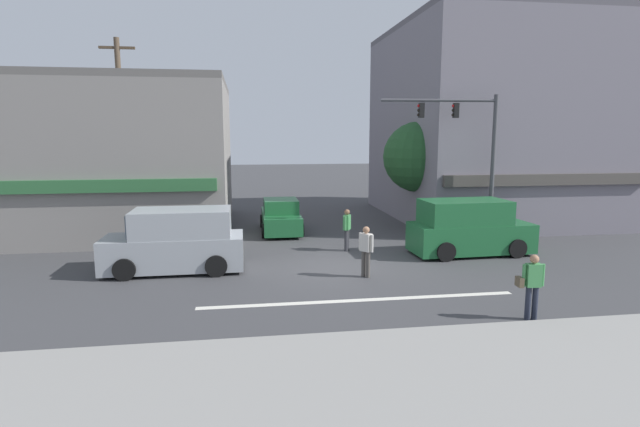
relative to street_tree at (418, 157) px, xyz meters
The scene contains 15 objects.
ground_plane 9.39m from the street_tree, 127.55° to the right, with size 120.00×120.00×0.00m, color #3D3D3F.
lane_marking_stripe 12.20m from the street_tree, 117.04° to the right, with size 9.00×0.24×0.01m, color silver.
sidewalk_curb 16.66m from the street_tree, 109.03° to the right, with size 40.00×5.00×0.16m, color gray.
building_left_block 15.60m from the street_tree, behind, with size 12.55×10.09×7.06m.
building_right_corner 5.89m from the street_tree, 29.76° to the left, with size 10.32×12.07×10.35m.
street_tree is the anchor object (origin of this frame).
utility_pole_near_left 13.53m from the street_tree, behind, with size 1.40×0.22×8.44m.
utility_pole_far_right 3.50m from the street_tree, ahead, with size 1.40×0.22×8.94m.
traffic_light_mast 3.98m from the street_tree, 76.92° to the right, with size 4.88×0.49×6.20m.
van_waiting_far 6.23m from the street_tree, 89.50° to the right, with size 4.66×2.16×2.11m.
van_crossing_leftbound 12.81m from the street_tree, 148.77° to the right, with size 4.60×2.05×2.11m.
sedan_parked_curbside 7.33m from the street_tree, behind, with size 1.90×4.11×1.58m.
pedestrian_foreground_with_bag 12.82m from the street_tree, 96.65° to the right, with size 0.67×0.34×1.67m.
pedestrian_mid_crossing 9.73m from the street_tree, 119.41° to the right, with size 0.40×0.47×1.67m.
pedestrian_far_side 6.82m from the street_tree, 134.94° to the right, with size 0.37×0.51×1.67m.
Camera 1 is at (-3.13, -16.56, 4.60)m, focal length 28.00 mm.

